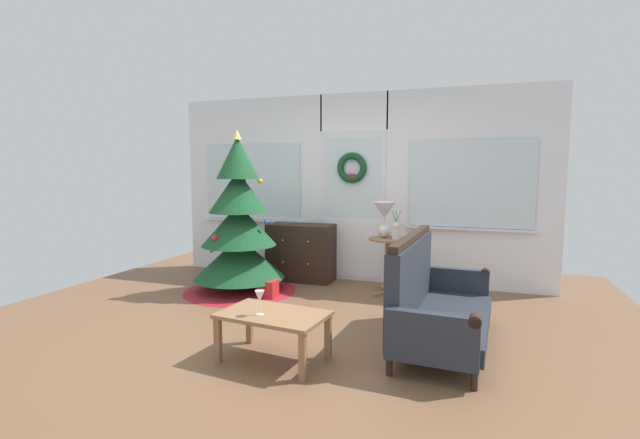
{
  "coord_description": "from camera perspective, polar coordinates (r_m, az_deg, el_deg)",
  "views": [
    {
      "loc": [
        1.61,
        -3.92,
        1.52
      ],
      "look_at": [
        0.05,
        0.55,
        1.0
      ],
      "focal_mm": 25.33,
      "sensor_mm": 36.0,
      "label": 1
    }
  ],
  "objects": [
    {
      "name": "ground_plane",
      "position": [
        4.5,
        -2.99,
        -13.48
      ],
      "size": [
        6.76,
        6.76,
        0.0
      ],
      "primitive_type": "plane",
      "color": "brown"
    },
    {
      "name": "back_wall_with_door",
      "position": [
        6.22,
        4.24,
        4.07
      ],
      "size": [
        5.2,
        0.19,
        2.55
      ],
      "color": "white",
      "rests_on": "ground"
    },
    {
      "name": "christmas_tree",
      "position": [
        5.7,
        -10.21,
        -1.82
      ],
      "size": [
        1.4,
        1.4,
        2.01
      ],
      "color": "#4C331E",
      "rests_on": "ground"
    },
    {
      "name": "dresser_cabinet",
      "position": [
        6.25,
        -2.41,
        -4.16
      ],
      "size": [
        0.91,
        0.46,
        0.78
      ],
      "color": "black",
      "rests_on": "ground"
    },
    {
      "name": "settee_sofa",
      "position": [
        4.13,
        13.98,
        -10.0
      ],
      "size": [
        0.8,
        1.68,
        0.96
      ],
      "color": "black",
      "rests_on": "ground"
    },
    {
      "name": "side_table",
      "position": [
        5.6,
        8.61,
        -4.37
      ],
      "size": [
        0.5,
        0.48,
        0.69
      ],
      "color": "#8E6642",
      "rests_on": "ground"
    },
    {
      "name": "table_lamp",
      "position": [
        5.58,
        8.16,
        0.64
      ],
      "size": [
        0.28,
        0.28,
        0.44
      ],
      "color": "silver",
      "rests_on": "side_table"
    },
    {
      "name": "flower_vase",
      "position": [
        5.47,
        9.57,
        -1.26
      ],
      "size": [
        0.11,
        0.1,
        0.35
      ],
      "color": "beige",
      "rests_on": "side_table"
    },
    {
      "name": "coffee_table",
      "position": [
        3.7,
        -5.92,
        -12.48
      ],
      "size": [
        0.89,
        0.61,
        0.39
      ],
      "color": "#8E6642",
      "rests_on": "ground"
    },
    {
      "name": "wine_glass",
      "position": [
        3.61,
        -7.64,
        -9.71
      ],
      "size": [
        0.08,
        0.08,
        0.2
      ],
      "color": "silver",
      "rests_on": "coffee_table"
    },
    {
      "name": "gift_box",
      "position": [
        5.48,
        -6.62,
        -8.72
      ],
      "size": [
        0.21,
        0.19,
        0.21
      ],
      "primitive_type": "cube",
      "color": "red",
      "rests_on": "ground"
    }
  ]
}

